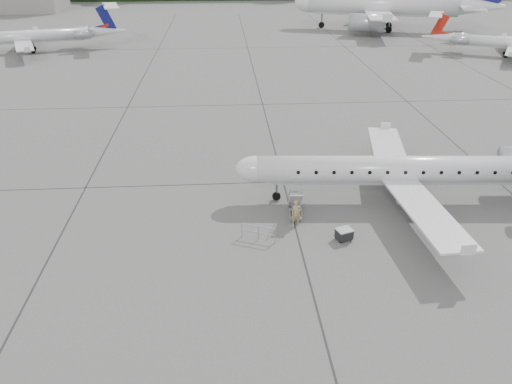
{
  "coord_description": "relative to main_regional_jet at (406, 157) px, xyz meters",
  "views": [
    {
      "loc": [
        -10.29,
        -27.1,
        17.16
      ],
      "look_at": [
        -8.33,
        1.58,
        2.3
      ],
      "focal_mm": 35.0,
      "sensor_mm": 36.0,
      "label": 1
    }
  ],
  "objects": [
    {
      "name": "passenger",
      "position": [
        -7.99,
        -2.95,
        -2.5
      ],
      "size": [
        0.71,
        0.51,
        1.82
      ],
      "primitive_type": "imported",
      "rotation": [
        0.0,
        0.0,
        0.12
      ],
      "color": "#987F52",
      "rests_on": "ground"
    },
    {
      "name": "baggage_cart",
      "position": [
        -5.23,
        -4.95,
        -3.0
      ],
      "size": [
        1.13,
        1.02,
        0.81
      ],
      "primitive_type": null,
      "rotation": [
        0.0,
        0.0,
        0.33
      ],
      "color": "black",
      "rests_on": "ground"
    },
    {
      "name": "safety_railing",
      "position": [
        -10.62,
        -4.62,
        -2.91
      ],
      "size": [
        2.06,
        0.92,
        1.0
      ],
      "primitive_type": null,
      "rotation": [
        0.0,
        0.0,
        -0.4
      ],
      "color": "#919399",
      "rests_on": "ground"
    },
    {
      "name": "main_regional_jet",
      "position": [
        0.0,
        0.0,
        0.0
      ],
      "size": [
        27.87,
        20.98,
        6.81
      ],
      "primitive_type": null,
      "rotation": [
        0.0,
        0.0,
        -0.07
      ],
      "color": "silver",
      "rests_on": "ground"
    },
    {
      "name": "bg_regional_left",
      "position": [
        -44.26,
        54.48,
        0.03
      ],
      "size": [
        30.04,
        24.75,
        6.87
      ],
      "primitive_type": null,
      "rotation": [
        0.0,
        0.0,
        0.25
      ],
      "color": "silver",
      "rests_on": "ground"
    },
    {
      "name": "airstair",
      "position": [
        -7.9,
        -1.62,
        -2.34
      ],
      "size": [
        1.02,
        2.42,
        2.14
      ],
      "primitive_type": null,
      "rotation": [
        0.0,
        0.0,
        -0.07
      ],
      "color": "silver",
      "rests_on": "ground"
    },
    {
      "name": "ground",
      "position": [
        -2.29,
        -4.04,
        -3.41
      ],
      "size": [
        320.0,
        320.0,
        0.0
      ],
      "primitive_type": "plane",
      "color": "#5F5F5D",
      "rests_on": "ground"
    }
  ]
}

